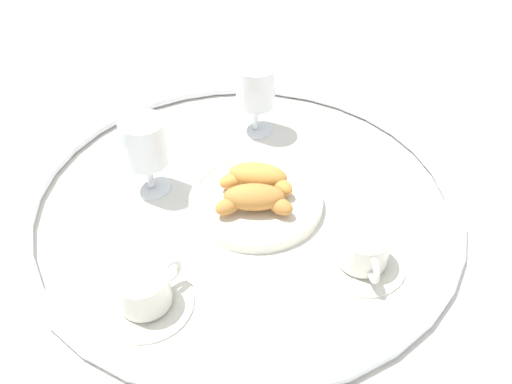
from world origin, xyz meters
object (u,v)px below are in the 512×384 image
(coffee_cup_near, at_px, (145,292))
(coffee_cup_far, at_px, (363,252))
(croissant_small, at_px, (254,199))
(juice_glass_right, at_px, (256,89))
(pastry_plate, at_px, (256,200))
(croissant_large, at_px, (257,177))
(juice_glass_left, at_px, (145,144))

(coffee_cup_near, distance_m, coffee_cup_far, 0.32)
(croissant_small, relative_size, juice_glass_right, 0.98)
(pastry_plate, bearing_deg, croissant_small, 84.15)
(croissant_small, height_order, coffee_cup_near, croissant_small)
(pastry_plate, bearing_deg, juice_glass_right, -89.81)
(croissant_small, bearing_deg, pastry_plate, -95.85)
(croissant_large, bearing_deg, coffee_cup_far, 135.37)
(coffee_cup_near, bearing_deg, coffee_cup_far, -166.66)
(croissant_large, xyz_separation_m, juice_glass_left, (0.19, -0.02, 0.05))
(croissant_small, distance_m, juice_glass_left, 0.20)
(pastry_plate, height_order, coffee_cup_far, coffee_cup_far)
(croissant_small, bearing_deg, coffee_cup_far, 148.25)
(juice_glass_right, bearing_deg, croissant_large, 90.95)
(pastry_plate, xyz_separation_m, coffee_cup_near, (0.15, 0.21, 0.01))
(pastry_plate, xyz_separation_m, juice_glass_right, (0.00, -0.22, 0.08))
(coffee_cup_far, relative_size, juice_glass_right, 0.97)
(pastry_plate, xyz_separation_m, juice_glass_left, (0.18, -0.05, 0.08))
(croissant_large, distance_m, juice_glass_left, 0.20)
(croissant_large, distance_m, coffee_cup_far, 0.22)
(croissant_small, relative_size, coffee_cup_near, 1.01)
(juice_glass_right, bearing_deg, pastry_plate, 90.19)
(pastry_plate, relative_size, coffee_cup_far, 1.67)
(coffee_cup_near, bearing_deg, juice_glass_right, -109.72)
(juice_glass_left, distance_m, juice_glass_right, 0.26)
(croissant_small, height_order, juice_glass_left, juice_glass_left)
(pastry_plate, xyz_separation_m, croissant_small, (0.00, 0.03, 0.03))
(croissant_small, distance_m, coffee_cup_far, 0.19)
(pastry_plate, distance_m, croissant_large, 0.04)
(croissant_large, bearing_deg, juice_glass_right, -89.05)
(coffee_cup_near, xyz_separation_m, juice_glass_left, (0.03, -0.25, 0.07))
(coffee_cup_near, relative_size, juice_glass_left, 0.97)
(pastry_plate, height_order, croissant_small, croissant_small)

